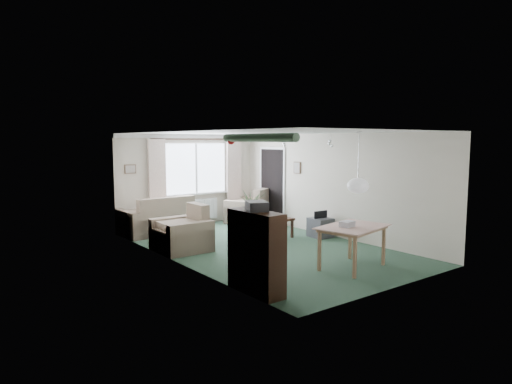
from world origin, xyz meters
TOP-DOWN VIEW (x-y plane):
  - ground at (0.00, 0.00)m, footprint 6.50×6.50m
  - window at (0.20, 3.23)m, footprint 1.80×0.03m
  - curtain_rod at (0.20, 3.15)m, footprint 2.60×0.03m
  - curtain_left at (-0.95, 3.13)m, footprint 0.45×0.08m
  - curtain_right at (1.35, 3.13)m, footprint 0.45×0.08m
  - radiator at (0.20, 3.19)m, footprint 1.20×0.10m
  - doorway at (1.99, 2.20)m, footprint 0.03×0.95m
  - pendant_lamp at (0.20, -2.30)m, footprint 0.36×0.36m
  - tinsel_garland at (-1.92, -2.30)m, footprint 1.60×1.60m
  - bauble_cluster_a at (1.30, 0.90)m, footprint 0.20×0.20m
  - bauble_cluster_b at (1.60, -0.30)m, footprint 0.20×0.20m
  - wall_picture_back at (-1.60, 3.23)m, footprint 0.28×0.03m
  - wall_picture_right at (1.98, 1.20)m, footprint 0.03×0.24m
  - sofa at (-1.10, 2.75)m, footprint 1.87×1.07m
  - armchair_corner at (1.48, 2.62)m, footprint 1.39×1.37m
  - armchair_left at (-1.50, 0.85)m, footprint 1.00×1.05m
  - coffee_table at (0.65, 0.61)m, footprint 1.04×0.61m
  - photo_frame at (0.71, 0.67)m, footprint 0.12×0.03m
  - bookshelf at (-1.84, -2.15)m, footprint 0.35×1.00m
  - hifi_box at (-1.82, -2.14)m, footprint 0.39×0.43m
  - houseplant at (-0.97, -0.85)m, footprint 0.75×0.75m
  - dining_table at (0.30, -2.12)m, footprint 1.30×1.01m
  - gift_box at (0.17, -2.10)m, footprint 0.27×0.21m
  - tv_cube at (1.70, 0.06)m, footprint 0.47×0.51m
  - pet_bed at (0.62, 0.63)m, footprint 0.79×0.79m

SIDE VIEW (x-z plane):
  - ground at x=0.00m, z-range 0.00..0.00m
  - pet_bed at x=0.62m, z-range 0.00..0.12m
  - tv_cube at x=1.70m, z-range 0.00..0.45m
  - coffee_table at x=0.65m, z-range 0.00..0.46m
  - dining_table at x=0.30m, z-range 0.00..0.73m
  - radiator at x=0.20m, z-range 0.12..0.68m
  - sofa at x=-1.10m, z-range 0.00..0.91m
  - armchair_left at x=-1.50m, z-range 0.00..0.93m
  - armchair_corner at x=1.48m, z-range 0.00..0.93m
  - photo_frame at x=0.71m, z-range 0.46..0.62m
  - bookshelf at x=-1.84m, z-range 0.00..1.22m
  - houseplant at x=-0.97m, z-range 0.00..1.34m
  - gift_box at x=0.17m, z-range 0.73..0.85m
  - doorway at x=1.99m, z-range 0.00..2.00m
  - curtain_left at x=-0.95m, z-range 0.27..2.27m
  - curtain_right at x=1.35m, z-range 0.27..2.27m
  - hifi_box at x=-1.82m, z-range 1.22..1.36m
  - pendant_lamp at x=0.20m, z-range 1.30..1.66m
  - window at x=0.20m, z-range 0.85..2.15m
  - wall_picture_back at x=-1.60m, z-range 1.44..1.66m
  - wall_picture_right at x=1.98m, z-range 1.40..1.70m
  - bauble_cluster_a at x=1.30m, z-range 2.12..2.32m
  - bauble_cluster_b at x=1.60m, z-range 2.12..2.32m
  - curtain_rod at x=0.20m, z-range 2.25..2.29m
  - tinsel_garland at x=-1.92m, z-range 2.22..2.34m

